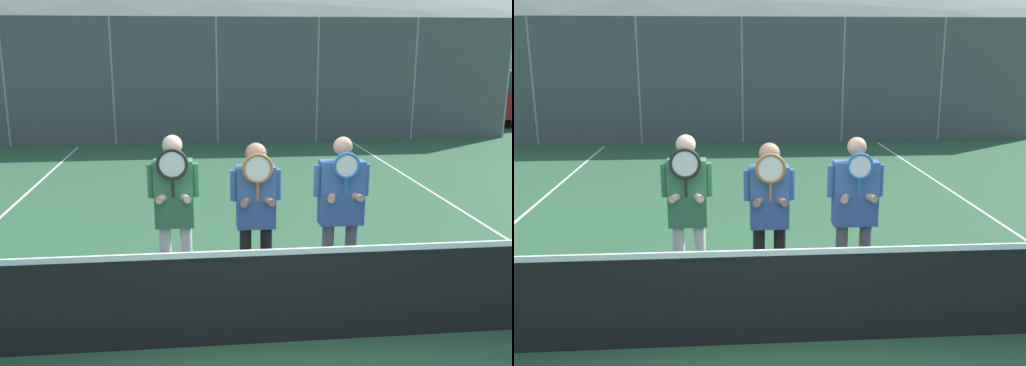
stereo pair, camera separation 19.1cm
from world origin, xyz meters
TOP-DOWN VIEW (x-y plane):
  - ground_plane at (0.00, 0.00)m, footprint 120.00×120.00m
  - hill_distant at (0.00, 63.85)m, footprint 115.86×64.37m
  - clubhouse_building at (1.39, 19.91)m, footprint 18.81×5.50m
  - fence_back at (-0.00, 11.38)m, footprint 17.36×0.06m
  - tennis_net at (0.00, 0.00)m, footprint 10.41×0.09m
  - court_line_right_sideline at (3.87, 3.00)m, footprint 0.05×16.00m
  - player_leftmost at (-0.88, 0.93)m, footprint 0.54×0.34m
  - player_center_left at (-0.01, 0.95)m, footprint 0.55×0.34m
  - player_center_right at (0.91, 0.89)m, footprint 0.61×0.34m
  - car_far_left at (-4.72, 13.68)m, footprint 4.00×2.02m
  - car_left_of_center at (-0.02, 13.33)m, footprint 4.58×2.04m
  - car_center at (4.70, 13.36)m, footprint 4.02×1.92m
  - car_right_of_center at (9.31, 13.83)m, footprint 4.37×1.97m

SIDE VIEW (x-z plane):
  - ground_plane at x=0.00m, z-range 0.00..0.00m
  - hill_distant at x=0.00m, z-range -11.26..11.26m
  - court_line_right_sideline at x=3.87m, z-range 0.00..0.01m
  - tennis_net at x=0.00m, z-range -0.03..1.01m
  - car_center at x=4.70m, z-range 0.03..1.68m
  - car_left_of_center at x=-0.02m, z-range 0.02..1.79m
  - car_far_left at x=-4.72m, z-range 0.01..1.88m
  - car_right_of_center at x=9.31m, z-range 0.01..1.90m
  - player_center_left at x=-0.01m, z-range 0.17..1.95m
  - player_center_right at x=0.91m, z-range 0.17..2.00m
  - player_leftmost at x=-0.88m, z-range 0.16..2.04m
  - clubhouse_building at x=1.39m, z-range 0.02..3.33m
  - fence_back at x=0.00m, z-range 0.00..3.51m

